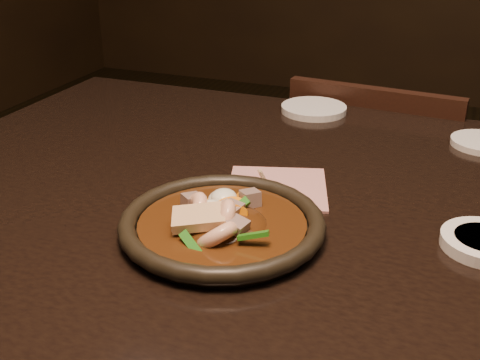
% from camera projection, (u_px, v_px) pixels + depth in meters
% --- Properties ---
extents(table, '(1.60, 0.90, 0.75)m').
position_uv_depth(table, '(417.00, 274.00, 0.81)').
color(table, black).
rests_on(table, floor).
extents(chair, '(0.40, 0.40, 0.79)m').
position_uv_depth(chair, '(373.00, 222.00, 1.44)').
color(chair, black).
rests_on(chair, floor).
extents(plate, '(0.26, 0.26, 0.03)m').
position_uv_depth(plate, '(222.00, 225.00, 0.75)').
color(plate, black).
rests_on(plate, table).
extents(stirfry, '(0.15, 0.16, 0.06)m').
position_uv_depth(stirfry, '(219.00, 220.00, 0.75)').
color(stirfry, '#351B09').
rests_on(stirfry, plate).
extents(saucer_left, '(0.13, 0.13, 0.01)m').
position_uv_depth(saucer_left, '(314.00, 109.00, 1.18)').
color(saucer_left, silver).
rests_on(saucer_left, table).
extents(chopsticks, '(0.13, 0.20, 0.01)m').
position_uv_depth(chopsticks, '(277.00, 205.00, 0.82)').
color(chopsticks, tan).
rests_on(chopsticks, table).
extents(napkin, '(0.17, 0.17, 0.00)m').
position_uv_depth(napkin, '(277.00, 188.00, 0.87)').
color(napkin, '#B67570').
rests_on(napkin, table).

